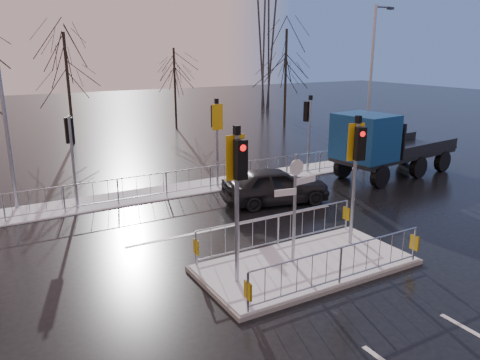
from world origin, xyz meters
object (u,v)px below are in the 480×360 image
traffic_island (306,254)px  car_far_lane (275,186)px  street_lamp_left (3,89)px  street_lamp_right (372,79)px  flatbed_truck (378,144)px

traffic_island → car_far_lane: (2.43, 5.10, 0.33)m
traffic_island → car_far_lane: bearing=64.5°
street_lamp_left → street_lamp_right: bearing=-3.4°
car_far_lane → street_lamp_left: street_lamp_left is taller
car_far_lane → street_lamp_left: size_ratio=0.52×
flatbed_truck → street_lamp_left: bearing=166.1°
traffic_island → street_lamp_right: bearing=38.7°
car_far_lane → street_lamp_right: 9.56m
traffic_island → street_lamp_left: 12.17m
car_far_lane → flatbed_truck: bearing=-71.0°
street_lamp_left → traffic_island: bearing=-55.9°
car_far_lane → flatbed_truck: flatbed_truck is taller
car_far_lane → street_lamp_left: 10.57m
car_far_lane → flatbed_truck: 6.21m
street_lamp_left → flatbed_truck: bearing=-13.9°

